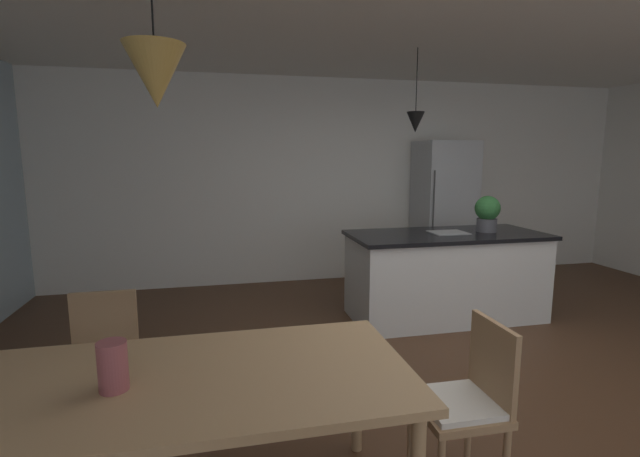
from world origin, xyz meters
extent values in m
cube|color=#4C301E|center=(0.00, 0.00, -0.02)|extent=(10.00, 8.40, 0.04)
cube|color=white|center=(0.00, 3.26, 1.35)|extent=(10.00, 0.12, 2.70)
cube|color=tan|center=(-2.05, -0.86, 0.73)|extent=(2.10, 0.95, 0.04)
cylinder|color=tan|center=(-1.08, -0.47, 0.36)|extent=(0.06, 0.06, 0.73)
cube|color=#A87F56|center=(-2.52, -0.07, 0.43)|extent=(0.40, 0.40, 0.04)
cube|color=white|center=(-2.52, -0.07, 0.47)|extent=(0.36, 0.36, 0.03)
cube|color=#A87F56|center=(-2.52, 0.11, 0.66)|extent=(0.38, 0.03, 0.42)
cylinder|color=#A87F56|center=(-2.35, -0.24, 0.21)|extent=(0.04, 0.04, 0.41)
cylinder|color=#A87F56|center=(-2.69, -0.24, 0.21)|extent=(0.04, 0.04, 0.41)
cylinder|color=#A87F56|center=(-2.35, 0.10, 0.21)|extent=(0.04, 0.04, 0.41)
cylinder|color=#A87F56|center=(-2.69, 0.10, 0.21)|extent=(0.04, 0.04, 0.41)
cube|color=#A87F56|center=(-0.68, -0.86, 0.43)|extent=(0.40, 0.40, 0.04)
cube|color=white|center=(-0.68, -0.86, 0.47)|extent=(0.36, 0.36, 0.03)
cube|color=#A87F56|center=(-0.50, -0.87, 0.66)|extent=(0.03, 0.38, 0.42)
cylinder|color=#A87F56|center=(-0.85, -0.69, 0.21)|extent=(0.04, 0.04, 0.41)
cylinder|color=#A87F56|center=(-0.51, -0.70, 0.21)|extent=(0.04, 0.04, 0.41)
cube|color=silver|center=(0.47, 1.44, 0.44)|extent=(1.94, 0.84, 0.88)
cube|color=black|center=(0.47, 1.44, 0.88)|extent=(2.00, 0.90, 0.04)
cube|color=gray|center=(0.48, 1.44, 0.91)|extent=(0.36, 0.30, 0.01)
cube|color=#B2B5B7|center=(1.17, 2.86, 0.94)|extent=(0.71, 0.64, 1.88)
cylinder|color=#4C4C4C|center=(0.86, 2.52, 0.94)|extent=(0.02, 0.02, 1.13)
cone|color=olive|center=(-2.05, -0.77, 2.00)|extent=(0.25, 0.25, 0.25)
cylinder|color=black|center=(0.08, 1.44, 2.40)|extent=(0.01, 0.01, 0.59)
cone|color=black|center=(0.08, 1.44, 2.01)|extent=(0.17, 0.17, 0.20)
cylinder|color=#4C4C51|center=(0.92, 1.44, 0.97)|extent=(0.20, 0.20, 0.14)
sphere|color=#2D6B33|center=(0.92, 1.44, 1.15)|extent=(0.26, 0.26, 0.26)
cylinder|color=#994C51|center=(-2.25, -0.92, 0.85)|extent=(0.12, 0.12, 0.20)
camera|label=1|loc=(-1.82, -2.76, 1.68)|focal=25.49mm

